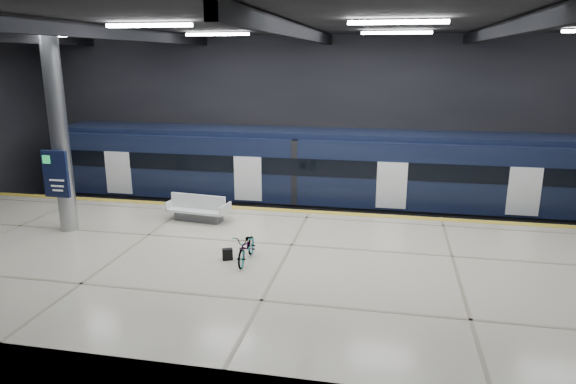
# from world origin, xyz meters

# --- Properties ---
(ground) EXTENTS (30.00, 30.00, 0.00)m
(ground) POSITION_xyz_m (0.00, 0.00, 0.00)
(ground) COLOR black
(ground) RESTS_ON ground
(room_shell) EXTENTS (30.10, 16.10, 8.05)m
(room_shell) POSITION_xyz_m (-0.00, 0.00, 5.72)
(room_shell) COLOR black
(room_shell) RESTS_ON ground
(platform) EXTENTS (30.00, 11.00, 1.10)m
(platform) POSITION_xyz_m (0.00, -2.50, 0.55)
(platform) COLOR #BEB6A1
(platform) RESTS_ON ground
(safety_strip) EXTENTS (30.00, 0.40, 0.01)m
(safety_strip) POSITION_xyz_m (0.00, 2.75, 1.11)
(safety_strip) COLOR gold
(safety_strip) RESTS_ON platform
(rails) EXTENTS (30.00, 1.52, 0.16)m
(rails) POSITION_xyz_m (0.00, 5.50, 0.08)
(rails) COLOR gray
(rails) RESTS_ON ground
(train) EXTENTS (29.40, 2.84, 3.79)m
(train) POSITION_xyz_m (1.91, 5.50, 2.06)
(train) COLOR black
(train) RESTS_ON ground
(bench) EXTENTS (2.36, 1.20, 1.00)m
(bench) POSITION_xyz_m (-3.88, 0.86, 1.45)
(bench) COLOR #595B60
(bench) RESTS_ON platform
(bicycle) EXTENTS (0.63, 1.71, 0.89)m
(bicycle) POSITION_xyz_m (-1.05, -2.61, 1.55)
(bicycle) COLOR #99999E
(bicycle) RESTS_ON platform
(pannier_bag) EXTENTS (0.35, 0.29, 0.35)m
(pannier_bag) POSITION_xyz_m (-1.65, -2.61, 1.28)
(pannier_bag) COLOR black
(pannier_bag) RESTS_ON platform
(info_column) EXTENTS (0.90, 0.78, 6.90)m
(info_column) POSITION_xyz_m (-8.00, -1.03, 4.46)
(info_column) COLOR #9EA0A5
(info_column) RESTS_ON platform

